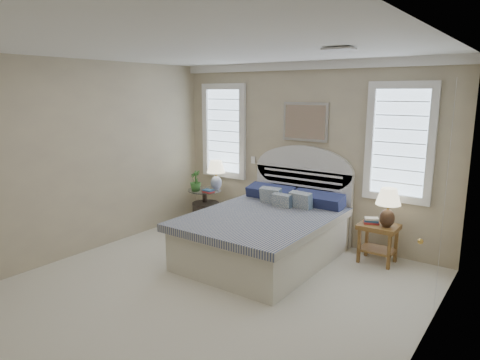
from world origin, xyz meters
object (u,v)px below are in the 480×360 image
floor_pot (206,215)px  lamp_left (216,172)px  nightstand_right (378,235)px  lamp_right (388,203)px  bed (268,230)px  side_table_left (205,203)px

floor_pot → lamp_left: bearing=63.5°
lamp_left → nightstand_right: bearing=-0.7°
nightstand_right → lamp_right: (0.11, -0.03, 0.46)m
bed → lamp_left: bearing=154.2°
lamp_right → floor_pot: bearing=-177.8°
nightstand_right → lamp_left: size_ratio=1.05×
lamp_left → lamp_right: bearing=-1.2°
bed → lamp_left: 1.76m
bed → floor_pot: (-1.59, 0.55, -0.18)m
nightstand_right → lamp_right: size_ratio=1.02×
bed → floor_pot: size_ratio=4.95×
side_table_left → floor_pot: bearing=-36.3°
nightstand_right → lamp_left: bearing=179.3°
bed → lamp_left: bed is taller
floor_pot → lamp_left: size_ratio=0.91×
lamp_left → side_table_left: bearing=-137.2°
bed → nightstand_right: bearing=28.0°
nightstand_right → lamp_right: 0.48m
side_table_left → lamp_right: (3.06, 0.07, 0.46)m
bed → floor_pot: 1.69m
lamp_right → lamp_left: bearing=178.8°
bed → lamp_left: size_ratio=4.50×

